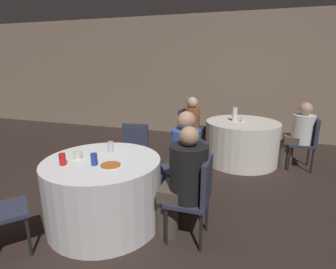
% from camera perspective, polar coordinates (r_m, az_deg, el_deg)
% --- Properties ---
extents(ground_plane, '(16.00, 16.00, 0.00)m').
position_cam_1_polar(ground_plane, '(3.08, -10.73, -19.19)').
color(ground_plane, '#332621').
extents(wall_back, '(16.00, 0.06, 2.80)m').
position_cam_1_polar(wall_back, '(6.43, 6.33, 12.34)').
color(wall_back, gray).
rests_on(wall_back, ground_plane).
extents(table_near, '(1.25, 1.25, 0.74)m').
position_cam_1_polar(table_near, '(3.03, -13.75, -11.92)').
color(table_near, white).
rests_on(table_near, ground_plane).
extents(table_far, '(1.27, 1.27, 0.74)m').
position_cam_1_polar(table_far, '(4.84, 15.67, -1.56)').
color(table_far, white).
rests_on(table_far, ground_plane).
extents(chair_near_east, '(0.41, 0.40, 0.87)m').
position_cam_1_polar(chair_near_east, '(2.61, 6.38, -12.37)').
color(chair_near_east, '#2D3347').
rests_on(chair_near_east, ground_plane).
extents(chair_near_northeast, '(0.55, 0.55, 0.87)m').
position_cam_1_polar(chair_near_northeast, '(3.14, 5.42, -7.36)').
color(chair_near_northeast, '#2D3347').
rests_on(chair_near_northeast, ground_plane).
extents(chair_near_north, '(0.44, 0.44, 0.87)m').
position_cam_1_polar(chair_near_north, '(3.85, -7.46, -3.06)').
color(chair_near_north, '#2D3347').
rests_on(chair_near_north, ground_plane).
extents(chair_far_west, '(0.46, 0.46, 0.87)m').
position_cam_1_polar(chair_far_west, '(5.09, 4.20, 1.60)').
color(chair_far_west, '#2D3347').
rests_on(chair_far_west, ground_plane).
extents(chair_far_east, '(0.41, 0.40, 0.87)m').
position_cam_1_polar(chair_far_east, '(4.88, 28.12, -0.82)').
color(chair_far_east, '#2D3347').
rests_on(chair_far_east, ground_plane).
extents(person_floral_shirt, '(0.49, 0.34, 1.12)m').
position_cam_1_polar(person_floral_shirt, '(5.02, 5.98, 1.77)').
color(person_floral_shirt, '#282828').
rests_on(person_floral_shirt, ground_plane).
extents(person_black_shirt, '(0.52, 0.37, 1.17)m').
position_cam_1_polar(person_black_shirt, '(2.60, 3.11, -10.39)').
color(person_black_shirt, '#4C4238').
rests_on(person_black_shirt, ground_plane).
extents(person_white_shirt, '(0.51, 0.34, 1.12)m').
position_cam_1_polar(person_white_shirt, '(4.84, 26.33, -0.13)').
color(person_white_shirt, '#4C4238').
rests_on(person_white_shirt, ground_plane).
extents(person_blue_shirt, '(0.49, 0.45, 1.21)m').
position_cam_1_polar(person_blue_shirt, '(3.06, 2.75, -6.08)').
color(person_blue_shirt, '#33384C').
rests_on(person_blue_shirt, ground_plane).
extents(pizza_plate_near, '(0.21, 0.21, 0.02)m').
position_cam_1_polar(pizza_plate_near, '(2.69, -12.39, -6.57)').
color(pizza_plate_near, white).
rests_on(pizza_plate_near, table_near).
extents(soda_can_silver, '(0.07, 0.07, 0.12)m').
position_cam_1_polar(soda_can_silver, '(3.08, -12.37, -2.64)').
color(soda_can_silver, silver).
rests_on(soda_can_silver, table_near).
extents(soda_can_red, '(0.07, 0.07, 0.12)m').
position_cam_1_polar(soda_can_red, '(2.84, -22.00, -5.03)').
color(soda_can_red, red).
rests_on(soda_can_red, table_near).
extents(soda_can_blue, '(0.07, 0.07, 0.12)m').
position_cam_1_polar(soda_can_blue, '(2.74, -15.79, -5.21)').
color(soda_can_blue, '#1E38A5').
rests_on(soda_can_blue, table_near).
extents(cup_near, '(0.08, 0.08, 0.09)m').
position_cam_1_polar(cup_near, '(2.97, -19.05, -4.19)').
color(cup_near, silver).
rests_on(cup_near, table_near).
extents(bottle_far, '(0.09, 0.09, 0.24)m').
position_cam_1_polar(bottle_far, '(4.74, 14.31, 4.28)').
color(bottle_far, white).
rests_on(bottle_far, table_far).
extents(cup_far, '(0.07, 0.07, 0.09)m').
position_cam_1_polar(cup_far, '(4.74, 16.01, 3.22)').
color(cup_far, silver).
rests_on(cup_far, table_far).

